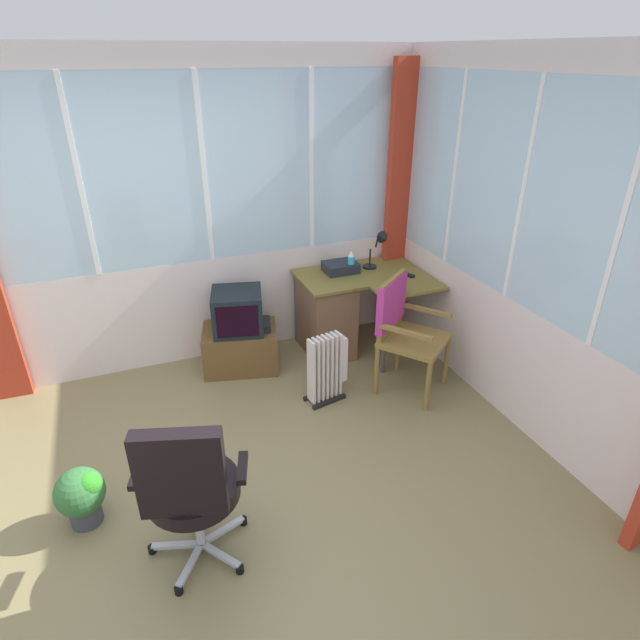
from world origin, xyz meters
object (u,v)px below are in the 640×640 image
potted_plant (82,494)px  desk_lamp (381,245)px  paper_tray (341,267)px  desk (331,312)px  office_chair (189,486)px  tv_on_stand (240,335)px  spray_bottle (351,262)px  wooden_armchair (401,321)px  tv_remote (407,275)px  space_heater (328,367)px

potted_plant → desk_lamp: bearing=27.4°
paper_tray → desk_lamp: bearing=-9.1°
paper_tray → potted_plant: (-2.29, -1.44, -0.57)m
desk → desk_lamp: (0.51, 0.04, 0.58)m
desk_lamp → office_chair: 2.86m
tv_on_stand → spray_bottle: bearing=1.0°
desk_lamp → desk: bearing=-175.4°
spray_bottle → wooden_armchair: wooden_armchair is taller
desk → tv_on_stand: desk is taller
paper_tray → potted_plant: paper_tray is taller
desk → tv_remote: (0.65, -0.21, 0.36)m
desk_lamp → tv_on_stand: size_ratio=0.49×
tv_on_stand → desk_lamp: bearing=0.9°
desk → spray_bottle: bearing=10.6°
desk → spray_bottle: 0.50m
tv_remote → potted_plant: 3.07m
potted_plant → spray_bottle: bearing=30.2°
desk_lamp → office_chair: (-2.08, -1.91, -0.40)m
wooden_armchair → office_chair: office_chair is taller
desk → space_heater: 0.79m
paper_tray → tv_on_stand: 1.10m
paper_tray → potted_plant: bearing=-147.9°
tv_remote → spray_bottle: (-0.44, 0.25, 0.09)m
tv_remote → space_heater: size_ratio=0.26×
wooden_armchair → space_heater: wooden_armchair is taller
paper_tray → tv_on_stand: size_ratio=0.41×
office_chair → desk_lamp: bearing=42.5°
paper_tray → wooden_armchair: bearing=-79.1°
desk_lamp → tv_on_stand: 1.51m
wooden_armchair → office_chair: bearing=-149.0°
desk → space_heater: desk is taller
paper_tray → office_chair: 2.62m
spray_bottle → space_heater: size_ratio=0.37×
paper_tray → space_heater: (-0.46, -0.81, -0.49)m
desk_lamp → space_heater: bearing=-137.7°
desk → tv_remote: size_ratio=7.54×
tv_on_stand → office_chair: bearing=-110.9°
spray_bottle → potted_plant: spray_bottle is taller
spray_bottle → office_chair: size_ratio=0.22×
wooden_armchair → tv_remote: bearing=56.4°
space_heater → desk: bearing=65.5°
tv_on_stand → space_heater: 0.91m
desk_lamp → office_chair: bearing=-137.5°
spray_bottle → potted_plant: 2.81m
office_chair → spray_bottle: bearing=46.8°
tv_remote → office_chair: 2.79m
tv_remote → space_heater: 1.19m
office_chair → potted_plant: (-0.58, 0.53, -0.35)m
desk → tv_on_stand: 0.86m
desk → tv_remote: bearing=-17.7°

